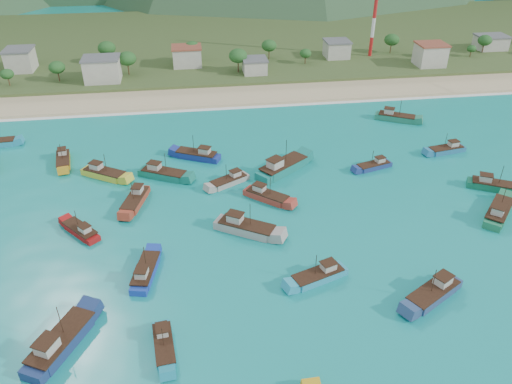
{
  "coord_description": "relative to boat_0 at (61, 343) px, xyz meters",
  "views": [
    {
      "loc": [
        -4.79,
        -65.52,
        55.46
      ],
      "look_at": [
        6.97,
        18.0,
        3.0
      ],
      "focal_mm": 35.0,
      "sensor_mm": 36.0,
      "label": 1
    }
  ],
  "objects": [
    {
      "name": "boat_11",
      "position": [
        0.41,
        48.09,
        -0.19
      ],
      "size": [
        10.59,
        8.22,
        6.23
      ],
      "rotation": [
        0.0,
        0.0,
        4.15
      ],
      "color": "yellow",
      "rests_on": "ground"
    },
    {
      "name": "boat_17",
      "position": [
        27.47,
        41.32,
        -0.35
      ],
      "size": [
        9.21,
        6.85,
        5.36
      ],
      "rotation": [
        0.0,
        0.0,
        2.09
      ],
      "color": "#A39D95",
      "rests_on": "ground"
    },
    {
      "name": "ground",
      "position": [
        25.07,
        14.35,
        -0.93
      ],
      "size": [
        600.0,
        600.0,
        0.0
      ],
      "primitive_type": "plane",
      "color": "#0D917D",
      "rests_on": "ground"
    },
    {
      "name": "boat_7",
      "position": [
        21.11,
        54.02,
        -0.18
      ],
      "size": [
        10.93,
        7.46,
        6.28
      ],
      "rotation": [
        0.0,
        0.0,
        1.12
      ],
      "color": "navy",
      "rests_on": "ground"
    },
    {
      "name": "boat_21",
      "position": [
        34.52,
        34.0,
        -0.26
      ],
      "size": [
        9.37,
        8.71,
        5.85
      ],
      "rotation": [
        0.0,
        0.0,
        3.99
      ],
      "color": "#AF372A",
      "rests_on": "ground"
    },
    {
      "name": "village",
      "position": [
        32.04,
        115.8,
        3.76
      ],
      "size": [
        210.71,
        24.38,
        7.08
      ],
      "color": "beige",
      "rests_on": "ground"
    },
    {
      "name": "boat_8",
      "position": [
        10.97,
        13.7,
        -0.27
      ],
      "size": [
        4.85,
        10.18,
        5.79
      ],
      "rotation": [
        0.0,
        0.0,
        6.08
      ],
      "color": "#1A3BAD",
      "rests_on": "ground"
    },
    {
      "name": "boat_1",
      "position": [
        7.9,
        36.14,
        -0.24
      ],
      "size": [
        5.67,
        10.54,
        5.97
      ],
      "rotation": [
        0.0,
        0.0,
        2.86
      ],
      "color": "#A03723",
      "rests_on": "ground"
    },
    {
      "name": "boat_6",
      "position": [
        80.73,
        48.77,
        -0.33
      ],
      "size": [
        9.65,
        4.33,
        5.5
      ],
      "rotation": [
        0.0,
        0.0,
        1.75
      ],
      "color": "#236B98",
      "rests_on": "ground"
    },
    {
      "name": "boat_10",
      "position": [
        28.86,
        23.43,
        -0.07
      ],
      "size": [
        11.78,
        9.0,
        6.9
      ],
      "rotation": [
        0.0,
        0.0,
        4.17
      ],
      "color": "#A79E97",
      "rests_on": "ground"
    },
    {
      "name": "vegetation",
      "position": [
        32.59,
        118.07,
        4.3
      ],
      "size": [
        277.83,
        25.65,
        9.17
      ],
      "color": "#235623",
      "rests_on": "ground"
    },
    {
      "name": "boat_5",
      "position": [
        82.86,
        31.32,
        -0.2
      ],
      "size": [
        10.67,
        7.6,
        6.17
      ],
      "rotation": [
        0.0,
        0.0,
        4.23
      ],
      "color": "#146D4C",
      "rests_on": "ground"
    },
    {
      "name": "boat_2",
      "position": [
        55.83,
        2.18,
        -0.14
      ],
      "size": [
        11.15,
        8.36,
        6.5
      ],
      "rotation": [
        0.0,
        0.0,
        2.1
      ],
      "color": "navy",
      "rests_on": "ground"
    },
    {
      "name": "boat_25",
      "position": [
        60.71,
        43.6,
        -0.42
      ],
      "size": [
        8.85,
        4.82,
        5.01
      ],
      "rotation": [
        0.0,
        0.0,
        1.86
      ],
      "color": "navy",
      "rests_on": "ground"
    },
    {
      "name": "boat_0",
      "position": [
        0.0,
        0.0,
        0.0
      ],
      "size": [
        8.9,
        12.64,
        7.29
      ],
      "rotation": [
        0.0,
        0.0,
        5.81
      ],
      "color": "navy",
      "rests_on": "ground"
    },
    {
      "name": "boat_18",
      "position": [
        78.27,
        21.73,
        -0.1
      ],
      "size": [
        10.23,
        10.7,
        6.76
      ],
      "rotation": [
        0.0,
        0.0,
        5.54
      ],
      "color": "#1E754D",
      "rests_on": "ground"
    },
    {
      "name": "beach",
      "position": [
        25.07,
        93.35,
        -0.93
      ],
      "size": [
        400.0,
        18.0,
        1.2
      ],
      "primitive_type": "cube",
      "color": "beige",
      "rests_on": "ground"
    },
    {
      "name": "surf_line",
      "position": [
        25.07,
        83.85,
        -0.93
      ],
      "size": [
        400.0,
        2.5,
        0.08
      ],
      "primitive_type": "cube",
      "color": "white",
      "rests_on": "ground"
    },
    {
      "name": "boat_33",
      "position": [
        -9.76,
        56.02,
        -0.3
      ],
      "size": [
        4.46,
        9.9,
        5.64
      ],
      "rotation": [
        0.0,
        0.0,
        3.32
      ],
      "color": "#C68C1B",
      "rests_on": "ground"
    },
    {
      "name": "boat_22",
      "position": [
        39.09,
        8.74,
        -0.28
      ],
      "size": [
        10.13,
        6.0,
        5.75
      ],
      "rotation": [
        0.0,
        0.0,
        1.92
      ],
      "color": "#2798B9",
      "rests_on": "ground"
    },
    {
      "name": "land",
      "position": [
        25.07,
        154.35,
        -0.93
      ],
      "size": [
        400.0,
        110.0,
        2.4
      ],
      "primitive_type": "cube",
      "color": "#385123",
      "rests_on": "ground"
    },
    {
      "name": "boat_29",
      "position": [
        13.32,
        46.14,
        -0.15
      ],
      "size": [
        11.18,
        7.92,
        6.46
      ],
      "rotation": [
        0.0,
        0.0,
        4.23
      ],
      "color": "#157664",
      "rests_on": "ground"
    },
    {
      "name": "boat_19",
      "position": [
        75.78,
        68.74,
        -0.17
      ],
      "size": [
        10.99,
        7.95,
        6.37
      ],
      "rotation": [
        0.0,
        0.0,
        4.21
      ],
      "color": "#247C5E",
      "rests_on": "ground"
    },
    {
      "name": "boat_31",
      "position": [
        39.81,
        44.86,
        0.13
      ],
      "size": [
        13.24,
        11.45,
        8.03
      ],
      "rotation": [
        0.0,
        0.0,
        5.37
      ],
      "color": "#13766C",
      "rests_on": "ground"
    },
    {
      "name": "boat_27",
      "position": [
        14.23,
        -2.16,
        -0.4
      ],
      "size": [
        3.49,
        8.83,
        5.08
      ],
      "rotation": [
        0.0,
        0.0,
        3.25
      ],
      "color": "teal",
      "rests_on": "ground"
    },
    {
      "name": "boat_14",
      "position": [
        -1.46,
        27.15,
        -0.38
      ],
      "size": [
        7.8,
        8.36,
        5.22
      ],
      "rotation": [
        0.0,
        0.0,
        0.72
      ],
      "color": "#9D1212",
      "rests_on": "ground"
    }
  ]
}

